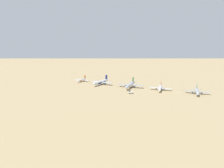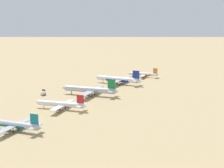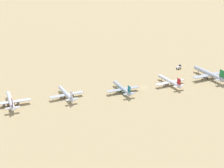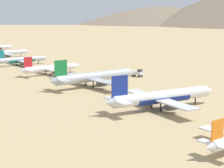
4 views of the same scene
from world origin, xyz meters
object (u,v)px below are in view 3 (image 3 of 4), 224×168
Objects in this scene: parked_jet_3 at (170,81)px; parked_jet_4 at (122,88)px; parked_jet_6 at (11,101)px; service_truck at (179,67)px; parked_jet_2 at (209,74)px; parked_jet_5 at (66,94)px.

parked_jet_3 is 1.00× the size of parked_jet_4.
service_truck is (6.59, -167.38, -1.52)m from parked_jet_6.
parked_jet_4 is (5.70, 44.56, -0.06)m from parked_jet_3.
parked_jet_2 is at bearing -166.64° from service_truck.
parked_jet_5 is at bearing -98.80° from parked_jet_6.
parked_jet_4 is at bearing 83.86° from parked_jet_2.
parked_jet_3 is at bearing -100.65° from parked_jet_5.
parked_jet_3 is 135.50m from parked_jet_6.
parked_jet_2 is at bearing -94.92° from parked_jet_3.
parked_jet_6 is (17.96, 88.85, 0.22)m from parked_jet_4.
service_truck is (13.28, -124.20, -1.31)m from parked_jet_5.
parked_jet_4 is at bearing -101.43° from parked_jet_6.
service_truck is at bearing -83.90° from parked_jet_5.
parked_jet_6 is at bearing 78.57° from parked_jet_4.
parked_jet_4 is 47.05m from parked_jet_5.
service_truck is (30.25, -33.96, -1.36)m from parked_jet_3.
parked_jet_3 reaches higher than service_truck.
parked_jet_4 reaches higher than parked_jet_5.
parked_jet_3 is at bearing 131.69° from service_truck.
parked_jet_6 reaches higher than parked_jet_4.
parked_jet_2 is 133.84m from parked_jet_5.
parked_jet_6 is at bearing 92.26° from service_truck.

